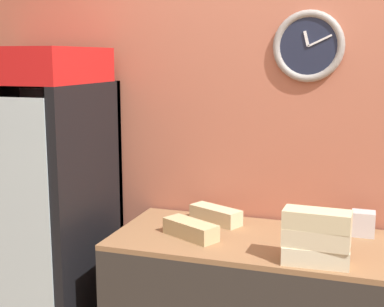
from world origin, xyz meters
The scene contains 8 objects.
wall_back centered at (0.00, 1.26, 1.35)m, with size 5.20×0.09×2.70m.
beverage_cooler centered at (-1.39, 0.91, 1.00)m, with size 0.68×0.68×1.83m.
sandwich_stack_bottom centered at (0.11, 0.64, 0.97)m, with size 0.28×0.13×0.08m.
sandwich_stack_middle centered at (0.11, 0.64, 1.04)m, with size 0.28×0.13×0.08m.
sandwich_stack_top centered at (0.11, 0.64, 1.12)m, with size 0.28×0.13×0.08m.
sandwich_flat_left centered at (-0.50, 0.80, 0.97)m, with size 0.30×0.23×0.08m.
sandwich_flat_right centered at (-0.45, 1.06, 0.97)m, with size 0.30×0.21×0.08m.
napkin_dispenser centered at (0.29, 1.09, 0.99)m, with size 0.11×0.09×0.12m.
Camera 1 is at (0.29, -1.54, 1.78)m, focal length 50.00 mm.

